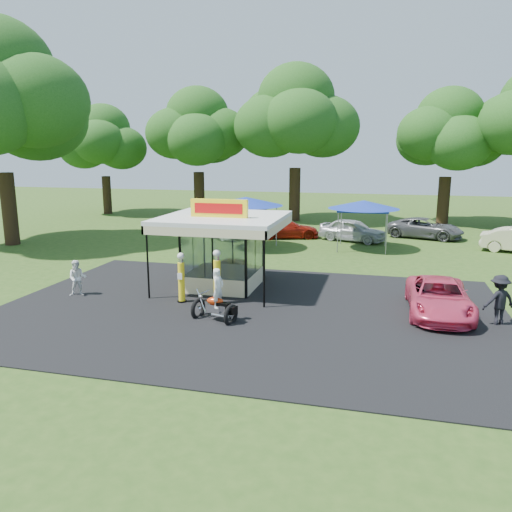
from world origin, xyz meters
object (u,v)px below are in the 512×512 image
object	(u,v)px
spectator_east_a	(499,300)
bg_car_b	(286,229)
gas_pump_right	(217,278)
bg_car_d	(425,228)
tent_east	(364,205)
gas_station_kiosk	(223,250)
kiosk_car	(237,267)
spectator_west	(77,278)
bg_car_a	(220,229)
motorcycle	(217,300)
bg_car_c	(352,230)
tent_west	(246,202)
pink_sedan	(439,298)
gas_pump_left	(181,279)

from	to	relation	value
spectator_east_a	bg_car_b	world-z (taller)	spectator_east_a
spectator_east_a	gas_pump_right	bearing A→B (deg)	-25.20
bg_car_d	tent_east	size ratio (longest dim) A/B	1.17
gas_station_kiosk	kiosk_car	distance (m)	2.56
spectator_west	bg_car_a	xyz separation A→B (m)	(1.34, 15.75, -0.13)
gas_station_kiosk	kiosk_car	world-z (taller)	gas_station_kiosk
gas_station_kiosk	motorcycle	xyz separation A→B (m)	(1.21, -4.54, -0.96)
bg_car_c	tent_east	size ratio (longest dim) A/B	1.03
spectator_east_a	tent_west	xyz separation A→B (m)	(-12.90, 11.96, 2.10)
gas_station_kiosk	bg_car_b	distance (m)	14.13
kiosk_car	bg_car_b	world-z (taller)	bg_car_b
gas_pump_right	pink_sedan	distance (m)	8.83
spectator_west	tent_east	world-z (taller)	tent_east
gas_pump_right	bg_car_d	world-z (taller)	gas_pump_right
bg_car_b	tent_east	distance (m)	6.64
gas_pump_right	spectator_east_a	world-z (taller)	gas_pump_right
kiosk_car	bg_car_c	size ratio (longest dim) A/B	0.60
bg_car_b	bg_car_c	bearing A→B (deg)	-110.71
spectator_west	tent_west	bearing A→B (deg)	45.64
bg_car_d	tent_west	size ratio (longest dim) A/B	1.10
pink_sedan	bg_car_c	bearing A→B (deg)	104.65
kiosk_car	bg_car_d	world-z (taller)	bg_car_d
bg_car_c	tent_west	world-z (taller)	tent_west
gas_station_kiosk	tent_west	xyz separation A→B (m)	(-1.59, 9.62, 1.26)
gas_pump_right	motorcycle	xyz separation A→B (m)	(0.67, -2.04, -0.29)
gas_pump_right	spectator_east_a	size ratio (longest dim) A/B	1.23
spectator_east_a	bg_car_d	world-z (taller)	spectator_east_a
kiosk_car	spectator_west	bearing A→B (deg)	131.11
gas_station_kiosk	bg_car_d	size ratio (longest dim) A/B	1.02
tent_west	spectator_east_a	bearing A→B (deg)	-42.84
bg_car_a	bg_car_b	bearing A→B (deg)	-40.87
spectator_east_a	gas_station_kiosk	bearing A→B (deg)	-37.73
bg_car_a	gas_pump_right	bearing A→B (deg)	-127.02
pink_sedan	bg_car_a	world-z (taller)	pink_sedan
gas_pump_left	bg_car_a	size ratio (longest dim) A/B	0.53
spectator_west	kiosk_car	bearing A→B (deg)	15.41
gas_pump_right	pink_sedan	world-z (taller)	gas_pump_right
gas_pump_left	spectator_west	distance (m)	4.83
gas_pump_right	pink_sedan	bearing A→B (deg)	5.48
pink_sedan	spectator_west	bearing A→B (deg)	-176.25
motorcycle	tent_west	world-z (taller)	tent_west
motorcycle	bg_car_b	distance (m)	18.64
spectator_east_a	bg_car_a	distance (m)	21.93
bg_car_c	motorcycle	bearing A→B (deg)	-171.40
motorcycle	gas_station_kiosk	bearing A→B (deg)	120.82
pink_sedan	bg_car_d	xyz separation A→B (m)	(0.77, 18.26, 0.05)
kiosk_car	spectator_west	world-z (taller)	spectator_west
gas_pump_right	spectator_west	size ratio (longest dim) A/B	1.45
spectator_east_a	pink_sedan	bearing A→B (deg)	-45.17
gas_pump_right	bg_car_b	bearing A→B (deg)	91.01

